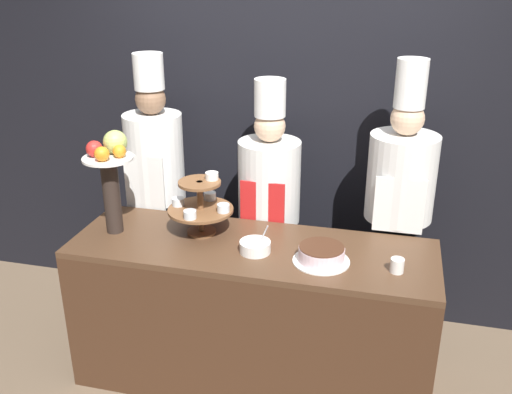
# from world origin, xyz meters

# --- Properties ---
(wall_back) EXTENTS (10.00, 0.06, 2.80)m
(wall_back) POSITION_xyz_m (0.00, 1.24, 1.40)
(wall_back) COLOR black
(wall_back) RESTS_ON ground_plane
(buffet_counter) EXTENTS (2.01, 0.66, 0.89)m
(buffet_counter) POSITION_xyz_m (0.00, 0.33, 0.44)
(buffet_counter) COLOR #422819
(buffet_counter) RESTS_ON ground_plane
(tiered_stand) EXTENTS (0.37, 0.37, 0.36)m
(tiered_stand) POSITION_xyz_m (-0.32, 0.42, 1.07)
(tiered_stand) COLOR brown
(tiered_stand) RESTS_ON buffet_counter
(fruit_pedestal) EXTENTS (0.28, 0.28, 0.58)m
(fruit_pedestal) POSITION_xyz_m (-0.81, 0.33, 1.26)
(fruit_pedestal) COLOR #2D231E
(fruit_pedestal) RESTS_ON buffet_counter
(cake_round) EXTENTS (0.30, 0.30, 0.09)m
(cake_round) POSITION_xyz_m (0.40, 0.24, 0.93)
(cake_round) COLOR white
(cake_round) RESTS_ON buffet_counter
(cup_white) EXTENTS (0.07, 0.07, 0.07)m
(cup_white) POSITION_xyz_m (0.78, 0.23, 0.93)
(cup_white) COLOR white
(cup_white) RESTS_ON buffet_counter
(serving_bowl_near) EXTENTS (0.17, 0.17, 0.16)m
(serving_bowl_near) POSITION_xyz_m (0.04, 0.27, 0.92)
(serving_bowl_near) COLOR white
(serving_bowl_near) RESTS_ON buffet_counter
(chef_left) EXTENTS (0.37, 0.37, 1.82)m
(chef_left) POSITION_xyz_m (-0.78, 0.86, 1.01)
(chef_left) COLOR black
(chef_left) RESTS_ON ground_plane
(chef_center_left) EXTENTS (0.39, 0.39, 1.70)m
(chef_center_left) POSITION_xyz_m (-0.02, 0.86, 0.93)
(chef_center_left) COLOR #38332D
(chef_center_left) RESTS_ON ground_plane
(chef_center_right) EXTENTS (0.40, 0.40, 1.85)m
(chef_center_right) POSITION_xyz_m (0.77, 0.86, 0.99)
(chef_center_right) COLOR black
(chef_center_right) RESTS_ON ground_plane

